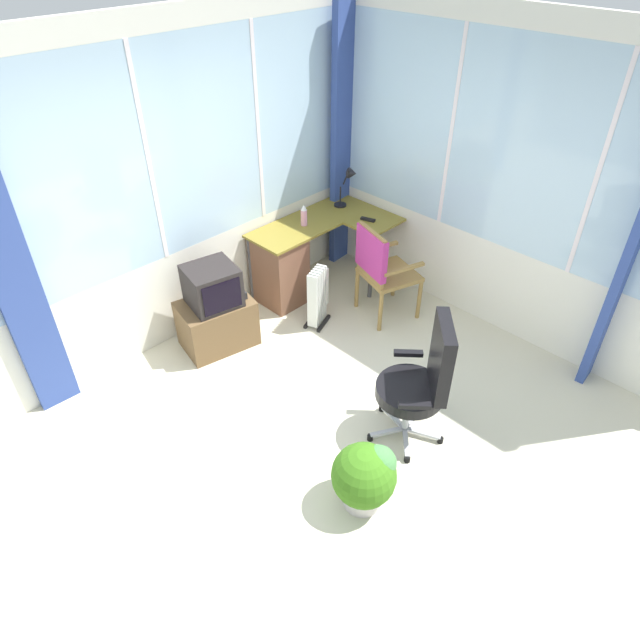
{
  "coord_description": "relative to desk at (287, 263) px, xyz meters",
  "views": [
    {
      "loc": [
        -2.02,
        -1.95,
        3.31
      ],
      "look_at": [
        0.39,
        0.45,
        0.72
      ],
      "focal_mm": 31.26,
      "sensor_mm": 36.0,
      "label": 1
    }
  ],
  "objects": [
    {
      "name": "office_chair",
      "position": [
        -0.55,
        -2.06,
        0.17
      ],
      "size": [
        0.61,
        0.61,
        1.06
      ],
      "color": "#B7B7BF",
      "rests_on": "ground"
    },
    {
      "name": "curtain_east_far",
      "position": [
        1.04,
        -2.7,
        0.91
      ],
      "size": [
        0.31,
        0.1,
        2.63
      ],
      "primitive_type": "cube",
      "rotation": [
        0.0,
        0.0,
        0.08
      ],
      "color": "#334991",
      "rests_on": "ground"
    },
    {
      "name": "curtain_corner",
      "position": [
        0.99,
        0.19,
        0.91
      ],
      "size": [
        0.31,
        0.1,
        2.63
      ],
      "primitive_type": "cube",
      "rotation": [
        0.0,
        0.0,
        0.09
      ],
      "color": "#334991",
      "rests_on": "ground"
    },
    {
      "name": "desk_lamp",
      "position": [
        0.89,
        -0.01,
        0.6
      ],
      "size": [
        0.23,
        0.2,
        0.41
      ],
      "color": "black",
      "rests_on": "desk"
    },
    {
      "name": "spray_bottle",
      "position": [
        0.25,
        0.0,
        0.44
      ],
      "size": [
        0.06,
        0.06,
        0.22
      ],
      "color": "pink",
      "rests_on": "desk"
    },
    {
      "name": "tv_remote",
      "position": [
        0.77,
        -0.38,
        0.35
      ],
      "size": [
        0.09,
        0.16,
        0.02
      ],
      "primitive_type": "cube",
      "rotation": [
        0.0,
        0.0,
        0.32
      ],
      "color": "black",
      "rests_on": "desk"
    },
    {
      "name": "space_heater",
      "position": [
        -0.07,
        -0.52,
        -0.1
      ],
      "size": [
        0.33,
        0.25,
        0.6
      ],
      "color": "silver",
      "rests_on": "ground"
    },
    {
      "name": "ground",
      "position": [
        -1.12,
        -1.64,
        -0.44
      ],
      "size": [
        5.41,
        4.86,
        0.06
      ],
      "primitive_type": "cube",
      "color": "beige"
    },
    {
      "name": "curtain_north_left",
      "position": [
        -2.33,
        0.24,
        0.91
      ],
      "size": [
        0.31,
        0.08,
        2.63
      ],
      "primitive_type": "cube",
      "rotation": [
        0.0,
        0.0,
        -0.04
      ],
      "color": "#334991",
      "rests_on": "ground"
    },
    {
      "name": "east_window_panel",
      "position": [
        1.12,
        -1.64,
        0.95
      ],
      "size": [
        0.07,
        3.86,
        2.73
      ],
      "color": "white",
      "rests_on": "ground"
    },
    {
      "name": "desk",
      "position": [
        0.0,
        0.0,
        0.0
      ],
      "size": [
        1.38,
        0.9,
        0.74
      ],
      "color": "olive",
      "rests_on": "ground"
    },
    {
      "name": "tv_on_stand",
      "position": [
        -0.95,
        -0.1,
        -0.04
      ],
      "size": [
        0.72,
        0.56,
        0.82
      ],
      "color": "brown",
      "rests_on": "ground"
    },
    {
      "name": "north_window_panel",
      "position": [
        -1.12,
        0.32,
        0.96
      ],
      "size": [
        4.41,
        0.07,
        2.73
      ],
      "color": "white",
      "rests_on": "ground"
    },
    {
      "name": "wooden_armchair",
      "position": [
        0.4,
        -0.85,
        0.19
      ],
      "size": [
        0.61,
        0.61,
        0.96
      ],
      "color": "olive",
      "rests_on": "ground"
    },
    {
      "name": "potted_plant",
      "position": [
        -1.3,
        -2.18,
        -0.13
      ],
      "size": [
        0.44,
        0.44,
        0.5
      ],
      "color": "silver",
      "rests_on": "ground"
    }
  ]
}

